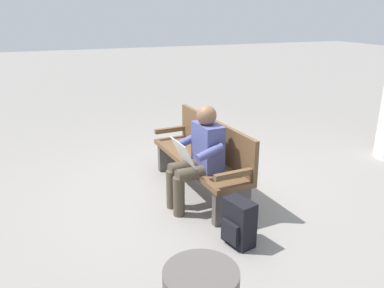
% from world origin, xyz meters
% --- Properties ---
extents(ground_plane, '(40.00, 40.00, 0.00)m').
position_xyz_m(ground_plane, '(0.00, 0.00, 0.00)').
color(ground_plane, gray).
extents(bench_near, '(1.83, 0.59, 0.90)m').
position_xyz_m(bench_near, '(0.00, -0.07, 0.46)').
color(bench_near, brown).
rests_on(bench_near, ground).
extents(person_seated, '(0.59, 0.59, 1.18)m').
position_xyz_m(person_seated, '(-0.35, 0.14, 0.63)').
color(person_seated, '#474C84').
rests_on(person_seated, ground).
extents(backpack, '(0.34, 0.28, 0.46)m').
position_xyz_m(backpack, '(-1.19, 0.08, 0.23)').
color(backpack, black).
rests_on(backpack, ground).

